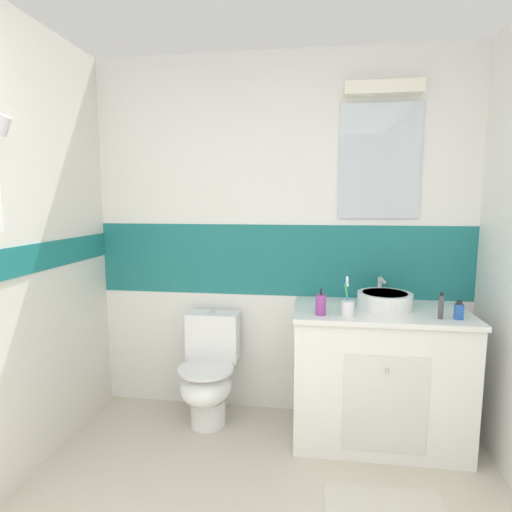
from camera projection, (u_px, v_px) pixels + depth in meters
The scene contains 8 objects.
wall_back_tiled at pixel (281, 237), 2.86m from camera, with size 3.20×0.20×2.50m.
vanity_cabinet at pixel (378, 374), 2.56m from camera, with size 1.05×0.59×0.85m.
sink_basin at pixel (384, 300), 2.52m from camera, with size 0.33×0.38×0.17m.
toilet at pixel (209, 373), 2.76m from camera, with size 0.37×0.50×0.75m.
toothbrush_cup at pixel (348, 307), 2.35m from camera, with size 0.07×0.07×0.23m.
soap_dispenser at pixel (321, 305), 2.37m from camera, with size 0.06×0.06×0.16m.
toothpaste_tube_upright at pixel (441, 306), 2.29m from camera, with size 0.03×0.03×0.15m.
perfume_flask_small at pixel (459, 311), 2.28m from camera, with size 0.04×0.03×0.11m.
Camera 1 is at (0.23, -0.40, 1.51)m, focal length 28.43 mm.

